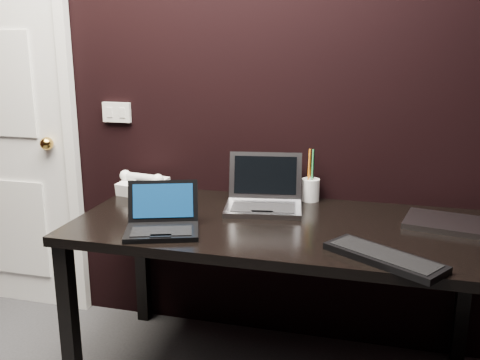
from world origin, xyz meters
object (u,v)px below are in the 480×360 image
(desk, at_px, (279,240))
(netbook, at_px, (162,222))
(desk_phone, at_px, (143,185))
(ext_keyboard, at_px, (384,257))
(pen_cup, at_px, (310,189))
(silver_laptop, at_px, (264,199))
(mobile_phone, at_px, (143,197))
(closed_laptop, at_px, (449,223))

(desk, xyz_separation_m, netbook, (-0.43, -0.22, 0.11))
(netbook, distance_m, desk_phone, 0.56)
(ext_keyboard, distance_m, pen_cup, 0.73)
(desk, height_order, netbook, netbook)
(desk, relative_size, ext_keyboard, 3.96)
(desk, height_order, silver_laptop, silver_laptop)
(pen_cup, bearing_deg, desk, -103.11)
(desk, bearing_deg, silver_laptop, 120.82)
(ext_keyboard, relative_size, mobile_phone, 4.45)
(silver_laptop, bearing_deg, netbook, -129.18)
(ext_keyboard, height_order, mobile_phone, mobile_phone)
(netbook, height_order, ext_keyboard, netbook)
(silver_laptop, distance_m, ext_keyboard, 0.71)
(desk_phone, bearing_deg, closed_laptop, -4.80)
(ext_keyboard, distance_m, mobile_phone, 1.14)
(silver_laptop, bearing_deg, mobile_phone, -170.58)
(netbook, relative_size, closed_laptop, 0.93)
(netbook, relative_size, desk_phone, 1.37)
(ext_keyboard, bearing_deg, silver_laptop, 137.91)
(mobile_phone, bearing_deg, pen_cup, 19.92)
(silver_laptop, distance_m, mobile_phone, 0.55)
(silver_laptop, relative_size, mobile_phone, 3.92)
(silver_laptop, xyz_separation_m, mobile_phone, (-0.55, -0.09, -0.01))
(mobile_phone, bearing_deg, netbook, -53.76)
(desk, distance_m, closed_laptop, 0.69)
(desk, relative_size, silver_laptop, 4.49)
(silver_laptop, bearing_deg, ext_keyboard, -42.09)
(ext_keyboard, bearing_deg, desk, 144.56)
(ext_keyboard, relative_size, closed_laptop, 1.14)
(desk, xyz_separation_m, desk_phone, (-0.73, 0.25, 0.12))
(netbook, bearing_deg, pen_cup, 48.30)
(closed_laptop, relative_size, desk_phone, 1.49)
(closed_laptop, xyz_separation_m, desk_phone, (-1.41, 0.12, 0.03))
(netbook, xyz_separation_m, closed_laptop, (1.10, 0.36, -0.03))
(desk, bearing_deg, pen_cup, 76.89)
(netbook, height_order, desk_phone, netbook)
(desk, xyz_separation_m, silver_laptop, (-0.10, 0.18, 0.12))
(desk, bearing_deg, mobile_phone, 172.62)
(netbook, distance_m, silver_laptop, 0.51)
(netbook, height_order, pen_cup, pen_cup)
(ext_keyboard, relative_size, pen_cup, 1.73)
(mobile_phone, bearing_deg, desk_phone, 114.98)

